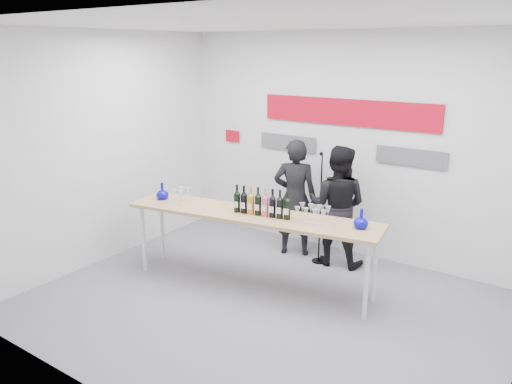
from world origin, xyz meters
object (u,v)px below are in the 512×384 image
(tasting_table, at_px, (251,219))
(presenter_right, at_px, (337,206))
(presenter_left, at_px, (295,198))
(mic_stand, at_px, (319,230))

(tasting_table, bearing_deg, presenter_right, 56.16)
(tasting_table, relative_size, presenter_right, 1.96)
(presenter_left, distance_m, presenter_right, 0.62)
(tasting_table, relative_size, presenter_left, 1.93)
(presenter_left, relative_size, presenter_right, 1.02)
(mic_stand, bearing_deg, presenter_left, 178.17)
(tasting_table, xyz_separation_m, mic_stand, (0.35, 1.07, -0.39))
(presenter_left, height_order, mic_stand, presenter_left)
(presenter_left, bearing_deg, presenter_right, 158.04)
(tasting_table, bearing_deg, presenter_left, 84.71)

